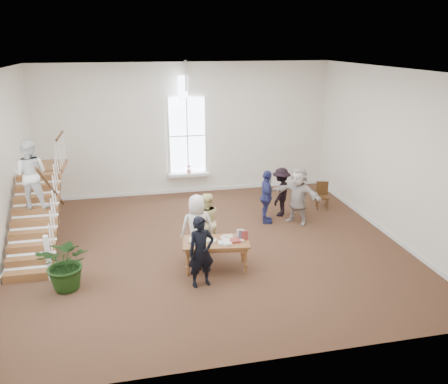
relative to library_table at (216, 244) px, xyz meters
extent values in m
plane|color=#462C1B|center=(0.08, 1.20, -0.64)|extent=(10.00, 10.00, 0.00)
plane|color=white|center=(0.08, 5.70, 1.61)|extent=(10.00, 0.00, 10.00)
plane|color=white|center=(0.08, -3.30, 1.61)|extent=(10.00, 0.00, 10.00)
plane|color=white|center=(5.08, 1.20, 1.61)|extent=(0.00, 9.00, 9.00)
plane|color=white|center=(0.08, 1.20, 3.86)|extent=(10.00, 10.00, 0.00)
cube|color=white|center=(0.08, 5.52, 0.06)|extent=(1.45, 0.28, 0.10)
plane|color=white|center=(0.08, 5.64, 1.41)|extent=(2.60, 0.00, 2.60)
plane|color=white|center=(0.08, 5.64, 3.01)|extent=(0.60, 0.60, 0.85)
cube|color=white|center=(0.08, 5.67, -0.58)|extent=(10.00, 0.04, 0.12)
imported|color=pink|center=(0.08, 5.49, 0.26)|extent=(0.17, 0.17, 0.30)
cube|color=brown|center=(-4.27, 0.40, -0.54)|extent=(1.10, 0.30, 0.20)
cube|color=brown|center=(-4.27, 0.70, -0.34)|extent=(1.10, 0.30, 0.20)
cube|color=brown|center=(-4.27, 1.00, -0.14)|extent=(1.10, 0.30, 0.20)
cube|color=brown|center=(-4.27, 1.30, 0.06)|extent=(1.10, 0.30, 0.20)
cube|color=brown|center=(-4.27, 1.60, 0.26)|extent=(1.10, 0.30, 0.20)
cube|color=brown|center=(-4.27, 1.90, 0.46)|extent=(1.10, 0.30, 0.20)
cube|color=brown|center=(-4.27, 2.20, 0.66)|extent=(1.10, 0.30, 0.20)
cube|color=brown|center=(-4.27, 2.50, 0.86)|extent=(1.10, 0.30, 0.20)
cube|color=brown|center=(-4.27, 2.80, 1.06)|extent=(1.10, 0.30, 0.20)
cube|color=brown|center=(-4.27, 3.70, 1.10)|extent=(1.10, 1.20, 0.12)
cube|color=white|center=(-3.78, 0.25, -0.09)|extent=(0.10, 0.10, 1.10)
cylinder|color=#3E2611|center=(-3.77, 1.60, 1.11)|extent=(0.07, 2.74, 1.86)
imported|color=silver|center=(-4.27, 1.90, 1.42)|extent=(0.94, 0.79, 1.72)
cube|color=brown|center=(-0.01, 0.00, 0.05)|extent=(1.63, 0.96, 0.05)
cube|color=brown|center=(-0.01, 0.00, -0.02)|extent=(1.50, 0.83, 0.10)
cylinder|color=brown|center=(-0.71, -0.20, -0.31)|extent=(0.07, 0.07, 0.67)
cylinder|color=brown|center=(0.62, -0.37, -0.31)|extent=(0.07, 0.07, 0.67)
cylinder|color=brown|center=(-0.63, 0.37, -0.31)|extent=(0.07, 0.07, 0.67)
cylinder|color=brown|center=(0.70, 0.20, -0.31)|extent=(0.07, 0.07, 0.67)
cube|color=silver|center=(0.21, -0.22, 0.11)|extent=(0.23, 0.25, 0.06)
cube|color=beige|center=(0.29, 0.13, 0.09)|extent=(0.21, 0.24, 0.02)
cube|color=tan|center=(0.30, 0.11, 0.11)|extent=(0.25, 0.25, 0.05)
cube|color=silver|center=(-0.31, 0.23, 0.09)|extent=(0.23, 0.26, 0.03)
cube|color=#4C5972|center=(0.46, -0.01, 0.10)|extent=(0.20, 0.29, 0.04)
cube|color=maroon|center=(0.43, -0.08, 0.11)|extent=(0.24, 0.29, 0.05)
cube|color=white|center=(0.22, 0.02, 0.10)|extent=(0.20, 0.28, 0.05)
cube|color=#BFB299|center=(-0.11, 0.00, 0.10)|extent=(0.29, 0.28, 0.05)
cube|color=silver|center=(-0.49, 0.09, 0.11)|extent=(0.25, 0.28, 0.06)
cube|color=beige|center=(0.56, -0.06, 0.09)|extent=(0.19, 0.23, 0.03)
cube|color=tan|center=(-0.54, 0.06, 0.11)|extent=(0.19, 0.21, 0.05)
cube|color=silver|center=(0.11, -0.16, 0.10)|extent=(0.19, 0.21, 0.04)
cube|color=#4C5972|center=(-0.46, -0.04, 0.10)|extent=(0.24, 0.27, 0.05)
imported|color=black|center=(-0.46, -0.65, 0.17)|extent=(0.66, 0.49, 1.63)
imported|color=silver|center=(-0.36, 0.60, 0.19)|extent=(0.83, 0.55, 1.67)
imported|color=#FAEB9C|center=(-0.06, 1.10, 0.12)|extent=(0.81, 0.67, 1.53)
imported|color=navy|center=(1.98, 2.46, 0.16)|extent=(0.61, 1.01, 1.61)
imported|color=black|center=(2.58, 2.91, 0.12)|extent=(1.01, 1.13, 1.52)
imported|color=beige|center=(2.88, 2.26, 0.22)|extent=(1.45, 1.52, 1.72)
imported|color=#183510|center=(-3.32, -0.20, -0.02)|extent=(1.34, 1.24, 1.25)
cube|color=#3E2611|center=(4.08, 3.15, -0.24)|extent=(0.47, 0.47, 0.05)
cube|color=#3E2611|center=(4.13, 3.31, 0.01)|extent=(0.37, 0.14, 0.45)
cylinder|color=#3E2611|center=(3.89, 3.04, -0.45)|extent=(0.04, 0.04, 0.40)
cylinder|color=#3E2611|center=(4.19, 2.96, -0.45)|extent=(0.04, 0.04, 0.40)
cylinder|color=#3E2611|center=(3.97, 3.33, -0.45)|extent=(0.04, 0.04, 0.40)
cylinder|color=#3E2611|center=(4.27, 3.25, -0.45)|extent=(0.04, 0.04, 0.40)
camera|label=1|loc=(-1.71, -9.10, 4.54)|focal=35.00mm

